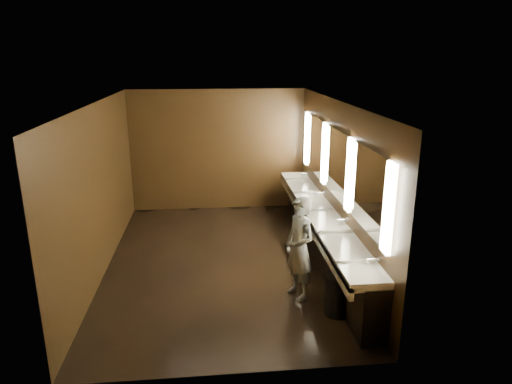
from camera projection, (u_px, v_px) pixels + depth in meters
floor at (223, 262)px, 8.13m from camera, size 6.00×6.00×0.00m
ceiling at (219, 103)px, 7.31m from camera, size 4.00×6.00×0.02m
wall_back at (218, 150)px, 10.58m from camera, size 4.00×0.02×2.80m
wall_front at (229, 264)px, 4.87m from camera, size 4.00×0.02×2.80m
wall_left at (100, 190)px, 7.53m from camera, size 0.02×6.00×2.80m
wall_right at (336, 183)px, 7.91m from camera, size 0.02×6.00×2.80m
sink_counter at (323, 232)px, 8.16m from camera, size 0.55×5.40×1.01m
mirror_band at (336, 163)px, 7.81m from camera, size 0.06×5.03×1.15m
person at (299, 248)px, 6.75m from camera, size 0.57×0.68×1.58m
trash_bin at (338, 295)px, 6.43m from camera, size 0.39×0.39×0.59m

